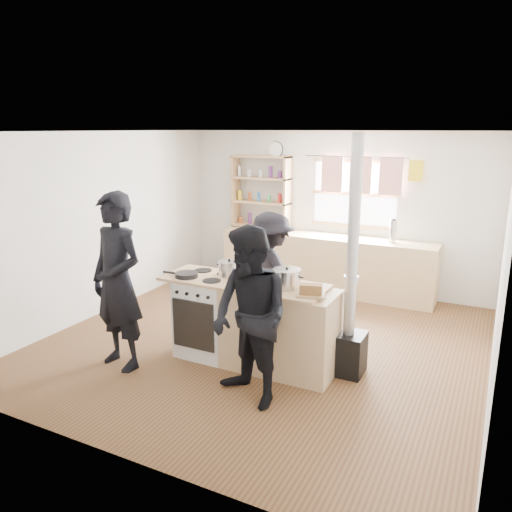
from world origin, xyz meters
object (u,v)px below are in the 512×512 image
at_px(roast_tray, 250,277).
at_px(flue_heater, 349,314).
at_px(cooking_island, 255,323).
at_px(person_far, 271,275).
at_px(stockpot_counter, 287,278).
at_px(skillet_greens, 186,275).
at_px(person_near_left, 117,282).
at_px(person_near_right, 250,318).
at_px(stockpot_stove, 229,268).
at_px(thermos, 393,231).
at_px(bread_board, 311,291).

relative_size(roast_tray, flue_heater, 0.16).
xyz_separation_m(cooking_island, roast_tray, (-0.10, 0.07, 0.50)).
bearing_deg(person_far, stockpot_counter, 149.39).
bearing_deg(skillet_greens, person_near_left, -132.35).
xyz_separation_m(stockpot_counter, person_near_left, (-1.65, -0.71, -0.07)).
xyz_separation_m(roast_tray, flue_heater, (1.08, 0.16, -0.31)).
relative_size(person_near_left, person_near_right, 1.13).
height_order(stockpot_counter, flue_heater, flue_heater).
bearing_deg(person_near_left, stockpot_stove, 52.52).
xyz_separation_m(thermos, roast_tray, (-0.97, -2.70, -0.10)).
relative_size(bread_board, person_far, 0.21).
bearing_deg(flue_heater, person_near_left, -157.66).
distance_m(bread_board, person_far, 1.31).
xyz_separation_m(roast_tray, person_near_right, (0.42, -0.80, -0.12)).
distance_m(roast_tray, person_near_right, 0.92).
bearing_deg(thermos, stockpot_counter, -100.34).
bearing_deg(cooking_island, stockpot_stove, 164.37).
bearing_deg(bread_board, roast_tray, 165.56).
height_order(skillet_greens, roast_tray, roast_tray).
relative_size(roast_tray, bread_board, 1.26).
bearing_deg(roast_tray, stockpot_counter, -7.53).
bearing_deg(cooking_island, skillet_greens, -169.35).
bearing_deg(stockpot_counter, cooking_island, -178.35).
bearing_deg(stockpot_stove, flue_heater, 5.52).
xyz_separation_m(stockpot_stove, person_far, (0.17, 0.72, -0.24)).
xyz_separation_m(cooking_island, stockpot_counter, (0.37, 0.01, 0.56)).
bearing_deg(person_near_right, stockpot_counter, 111.31).
relative_size(bread_board, flue_heater, 0.13).
bearing_deg(person_near_left, flue_heater, 33.54).
height_order(cooking_island, stockpot_stove, stockpot_stove).
relative_size(roast_tray, person_near_left, 0.22).
distance_m(skillet_greens, person_near_right, 1.25).
xyz_separation_m(cooking_island, skillet_greens, (-0.77, -0.15, 0.49)).
bearing_deg(bread_board, person_near_left, -163.89).
bearing_deg(stockpot_stove, bread_board, -12.42).
distance_m(person_near_left, person_near_right, 1.61).
bearing_deg(skillet_greens, bread_board, 0.64).
height_order(skillet_greens, person_near_left, person_near_left).
distance_m(skillet_greens, roast_tray, 0.71).
distance_m(flue_heater, person_near_left, 2.46).
bearing_deg(cooking_island, thermos, 72.51).
xyz_separation_m(thermos, stockpot_counter, (-0.50, -2.76, -0.04)).
relative_size(thermos, stockpot_counter, 1.12).
bearing_deg(bread_board, thermos, 86.33).
bearing_deg(roast_tray, cooking_island, -36.93).
height_order(roast_tray, stockpot_counter, stockpot_counter).
bearing_deg(thermos, skillet_greens, -119.47).
height_order(stockpot_stove, person_far, person_far).
height_order(roast_tray, bread_board, bread_board).
bearing_deg(cooking_island, bread_board, -10.67).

